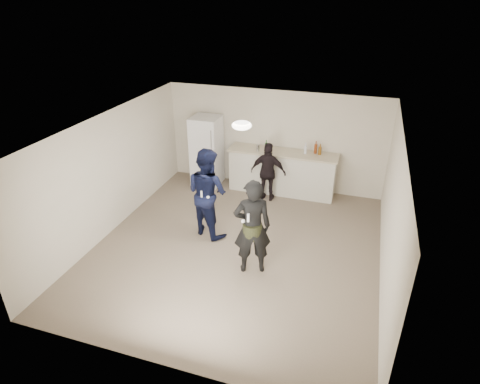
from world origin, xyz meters
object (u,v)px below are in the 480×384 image
(counter, at_px, (282,173))
(shaker, at_px, (258,148))
(woman, at_px, (252,227))
(spectator, at_px, (268,172))
(man, at_px, (207,192))
(fridge, at_px, (207,151))

(counter, distance_m, shaker, 0.89)
(shaker, height_order, woman, woman)
(shaker, xyz_separation_m, woman, (0.77, -3.11, -0.26))
(spectator, bearing_deg, man, 65.24)
(shaker, relative_size, man, 0.09)
(man, xyz_separation_m, woman, (1.23, -0.94, -0.03))
(woman, bearing_deg, shaker, -97.62)
(counter, height_order, spectator, spectator)
(counter, relative_size, spectator, 1.78)
(shaker, distance_m, man, 2.23)
(fridge, xyz_separation_m, shaker, (1.38, -0.07, 0.28))
(shaker, height_order, spectator, spectator)
(woman, bearing_deg, man, -58.94)
(fridge, distance_m, woman, 3.84)
(fridge, bearing_deg, spectator, -13.83)
(shaker, bearing_deg, fridge, 176.94)
(shaker, distance_m, woman, 3.22)
(shaker, relative_size, woman, 0.09)
(fridge, height_order, spectator, fridge)
(counter, relative_size, man, 1.37)
(man, relative_size, woman, 1.04)
(spectator, bearing_deg, fridge, -14.28)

